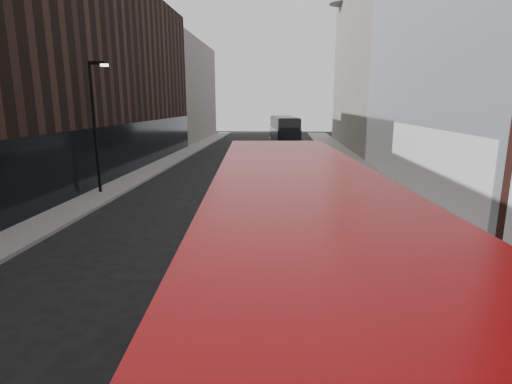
% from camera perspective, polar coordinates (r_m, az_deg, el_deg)
% --- Properties ---
extents(sidewalk_right, '(3.00, 80.00, 0.15)m').
position_cam_1_polar(sidewalk_right, '(29.17, 14.93, 2.44)').
color(sidewalk_right, slate).
rests_on(sidewalk_right, ground).
extents(sidewalk_left, '(2.00, 80.00, 0.15)m').
position_cam_1_polar(sidewalk_left, '(30.27, -15.26, 2.78)').
color(sidewalk_left, slate).
rests_on(sidewalk_left, ground).
extents(building_modern_block, '(5.03, 22.00, 20.00)m').
position_cam_1_polar(building_modern_block, '(26.49, 27.13, 21.96)').
color(building_modern_block, '#B0B7BC').
rests_on(building_modern_block, ground).
extents(building_victorian, '(6.50, 24.00, 21.00)m').
position_cam_1_polar(building_victorian, '(48.36, 15.92, 17.65)').
color(building_victorian, '#67615B').
rests_on(building_victorian, ground).
extents(building_left_mid, '(5.00, 24.00, 14.00)m').
position_cam_1_polar(building_left_mid, '(35.83, -18.75, 15.15)').
color(building_left_mid, black).
rests_on(building_left_mid, ground).
extents(building_left_far, '(5.00, 20.00, 13.00)m').
position_cam_1_polar(building_left_far, '(56.80, -10.08, 13.91)').
color(building_left_far, '#67615B').
rests_on(building_left_far, ground).
extents(street_lamp, '(1.06, 0.22, 7.00)m').
position_cam_1_polar(street_lamp, '(23.48, -21.93, 9.70)').
color(street_lamp, black).
rests_on(street_lamp, sidewalk_left).
extents(red_bus, '(3.15, 10.24, 4.08)m').
position_cam_1_polar(red_bus, '(5.85, 5.71, -15.31)').
color(red_bus, '#AB0A0D').
rests_on(red_bus, ground).
extents(grey_bus, '(3.67, 10.89, 3.46)m').
position_cam_1_polar(grey_bus, '(47.47, 4.02, 8.75)').
color(grey_bus, black).
rests_on(grey_bus, ground).
extents(car_a, '(2.24, 4.72, 1.56)m').
position_cam_1_polar(car_a, '(16.44, 4.36, -2.32)').
color(car_a, black).
rests_on(car_a, ground).
extents(car_b, '(1.64, 3.81, 1.22)m').
position_cam_1_polar(car_b, '(29.55, 6.41, 3.97)').
color(car_b, gray).
rests_on(car_b, ground).
extents(car_c, '(2.03, 4.82, 1.39)m').
position_cam_1_polar(car_c, '(29.39, 5.86, 4.10)').
color(car_c, black).
rests_on(car_c, ground).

